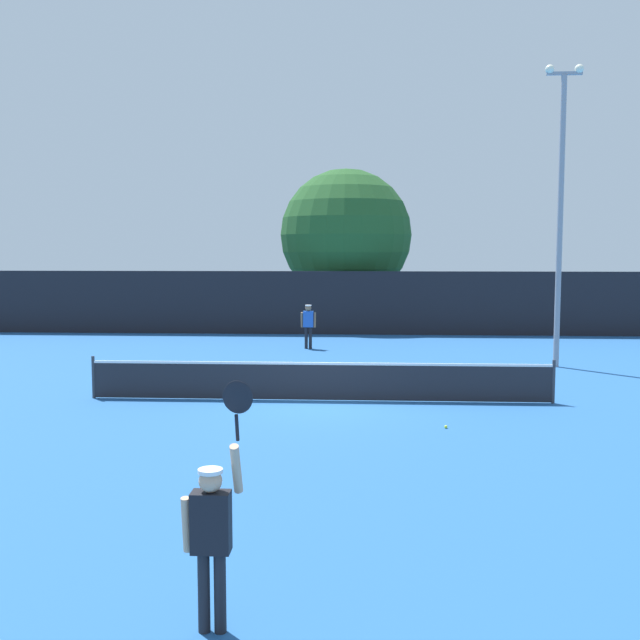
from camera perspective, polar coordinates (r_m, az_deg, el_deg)
name	(u,v)px	position (r m, az deg, el deg)	size (l,w,h in m)	color
ground_plane	(320,401)	(18.81, -0.04, -6.12)	(120.00, 120.00, 0.00)	#235693
tennis_net	(320,380)	(18.72, -0.04, -4.59)	(11.53, 0.08, 1.07)	#232328
perimeter_fence	(339,303)	(33.14, 1.41, 1.31)	(38.63, 0.12, 2.79)	black
player_serving	(212,524)	(7.65, -8.15, -15.07)	(0.68, 0.39, 2.49)	black
player_receiving	(308,322)	(28.39, -0.90, -0.15)	(0.57, 0.24, 1.66)	blue
tennis_ball	(446,427)	(16.18, 9.52, -7.99)	(0.07, 0.07, 0.07)	#CCE033
light_pole	(561,200)	(25.08, 17.77, 8.67)	(1.18, 0.28, 9.44)	gray
large_tree	(346,235)	(36.62, 1.97, 6.45)	(6.35, 6.35, 7.62)	brown
parked_car_near	(177,307)	(39.42, -10.77, 0.96)	(1.95, 4.22, 1.69)	red
parked_car_mid	(453,304)	(41.62, 10.07, 1.20)	(2.32, 4.37, 1.69)	black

